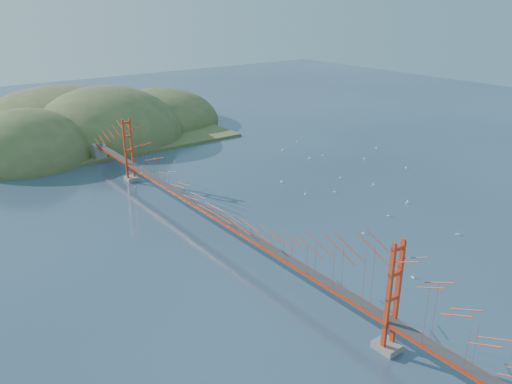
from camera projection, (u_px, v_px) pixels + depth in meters
ground at (219, 238)px, 70.67m from camera, size 320.00×320.00×0.00m
bridge at (217, 192)px, 68.26m from camera, size 2.20×94.40×12.00m
far_headlands at (76, 136)px, 123.03m from camera, size 84.00×58.00×25.00m
sailboat_15 at (323, 155)px, 107.72m from camera, size 0.48×0.52×0.58m
sailboat_4 at (340, 177)px, 94.18m from camera, size 0.57×0.57×0.60m
sailboat_9 at (376, 147)px, 113.06m from camera, size 0.47×0.54×0.62m
sailboat_14 at (305, 194)px, 86.15m from camera, size 0.68×0.68×0.71m
sailboat_6 at (458, 234)px, 71.57m from camera, size 0.61×0.61×0.68m
sailboat_12 at (174, 162)px, 102.90m from camera, size 0.61×0.56×0.68m
sailboat_11 at (364, 159)px, 105.03m from camera, size 0.58×0.58×0.64m
sailboat_5 at (406, 167)px, 99.71m from camera, size 0.52×0.54×0.61m
sailboat_1 at (335, 191)px, 87.36m from camera, size 0.52×0.53×0.60m
sailboat_17 at (309, 158)px, 105.35m from camera, size 0.65×0.63×0.73m
sailboat_2 at (407, 202)px, 82.65m from camera, size 0.60×0.59×0.67m
sailboat_7 at (282, 150)px, 110.96m from camera, size 0.60×0.52×0.69m
sailboat_10 at (413, 277)px, 60.55m from camera, size 0.46×0.53×0.60m
sailboat_8 at (297, 142)px, 117.46m from camera, size 0.67×0.67×0.72m
sailboat_0 at (388, 215)px, 77.68m from camera, size 0.55×0.55×0.62m
sailboat_3 at (281, 182)px, 91.83m from camera, size 0.54×0.45×0.62m
sailboat_extra_0 at (363, 233)px, 71.92m from camera, size 0.40×0.48×0.56m
sailboat_extra_1 at (373, 185)px, 90.40m from camera, size 0.57×0.52×0.64m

